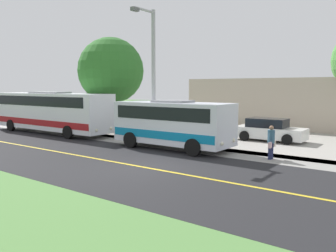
{
  "coord_description": "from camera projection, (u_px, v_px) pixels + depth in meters",
  "views": [
    {
      "loc": [
        11.19,
        9.51,
        3.46
      ],
      "look_at": [
        -3.5,
        -1.33,
        1.4
      ],
      "focal_mm": 37.04,
      "sensor_mm": 36.0,
      "label": 1
    }
  ],
  "objects": [
    {
      "name": "tree_curbside",
      "position": [
        111.0,
        71.0,
        25.96
      ],
      "size": [
        4.93,
        4.93,
        7.15
      ],
      "color": "brown",
      "rests_on": "ground"
    },
    {
      "name": "pedestrian_with_bags",
      "position": [
        271.0,
        141.0,
        16.59
      ],
      "size": [
        0.72,
        0.34,
        1.63
      ],
      "color": "#1E2347",
      "rests_on": "ground"
    },
    {
      "name": "street_light_pole",
      "position": [
        152.0,
        71.0,
        20.42
      ],
      "size": [
        1.97,
        0.24,
        7.93
      ],
      "color": "#9E9EA3",
      "rests_on": "ground"
    },
    {
      "name": "transit_bus_rear",
      "position": [
        50.0,
        110.0,
        26.01
      ],
      "size": [
        2.56,
        11.62,
        3.11
      ],
      "color": "white",
      "rests_on": "ground"
    },
    {
      "name": "road_centre_line",
      "position": [
        145.0,
        167.0,
        14.94
      ],
      "size": [
        0.16,
        100.0,
        0.0
      ],
      "primitive_type": "cube",
      "color": "gold",
      "rests_on": "ground"
    },
    {
      "name": "shuttle_bus_front",
      "position": [
        173.0,
        122.0,
        19.4
      ],
      "size": [
        2.65,
        6.93,
        2.73
      ],
      "color": "silver",
      "rests_on": "ground"
    },
    {
      "name": "commercial_building",
      "position": [
        291.0,
        102.0,
        32.02
      ],
      "size": [
        10.0,
        16.12,
        4.19
      ],
      "primitive_type": "cube",
      "color": "#B7A893",
      "rests_on": "ground"
    },
    {
      "name": "parked_car_near",
      "position": [
        269.0,
        130.0,
        22.32
      ],
      "size": [
        2.07,
        4.43,
        1.45
      ],
      "color": "white",
      "rests_on": "ground"
    },
    {
      "name": "road_surface",
      "position": [
        145.0,
        167.0,
        14.94
      ],
      "size": [
        8.0,
        100.0,
        0.01
      ],
      "primitive_type": "cube",
      "color": "black",
      "rests_on": "ground"
    },
    {
      "name": "ground_plane",
      "position": [
        145.0,
        168.0,
        14.95
      ],
      "size": [
        120.0,
        120.0,
        0.0
      ],
      "primitive_type": "plane",
      "color": "#548442"
    },
    {
      "name": "parking_lot_surface",
      "position": [
        299.0,
        139.0,
        23.09
      ],
      "size": [
        14.0,
        36.0,
        0.01
      ],
      "primitive_type": "cube",
      "color": "#9E9991",
      "rests_on": "ground"
    },
    {
      "name": "sidewalk",
      "position": [
        206.0,
        150.0,
        19.1
      ],
      "size": [
        2.4,
        100.0,
        0.01
      ],
      "primitive_type": "cube",
      "color": "gray",
      "rests_on": "ground"
    }
  ]
}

